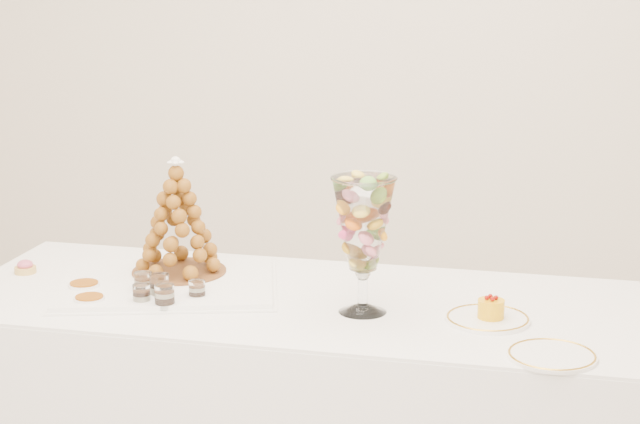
# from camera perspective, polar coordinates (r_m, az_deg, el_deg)

# --- Properties ---
(buffet_table) EXTENTS (1.96, 0.80, 0.74)m
(buffet_table) POSITION_cam_1_polar(r_m,az_deg,el_deg) (3.19, -1.41, -10.92)
(buffet_table) COLOR white
(buffet_table) RESTS_ON ground
(lace_tray) EXTENTS (0.72, 0.62, 0.02)m
(lace_tray) POSITION_cam_1_polar(r_m,az_deg,el_deg) (3.17, -8.12, -3.83)
(lace_tray) COLOR white
(lace_tray) RESTS_ON buffet_table
(macaron_vase) EXTENTS (0.17, 0.17, 0.38)m
(macaron_vase) POSITION_cam_1_polar(r_m,az_deg,el_deg) (2.87, 2.33, -0.74)
(macaron_vase) COLOR white
(macaron_vase) RESTS_ON buffet_table
(cake_plate) EXTENTS (0.23, 0.23, 0.01)m
(cake_plate) POSITION_cam_1_polar(r_m,az_deg,el_deg) (2.90, 8.93, -5.67)
(cake_plate) COLOR white
(cake_plate) RESTS_ON buffet_table
(spare_plate) EXTENTS (0.22, 0.22, 0.01)m
(spare_plate) POSITION_cam_1_polar(r_m,az_deg,el_deg) (2.68, 12.26, -7.51)
(spare_plate) COLOR white
(spare_plate) RESTS_ON buffet_table
(pink_tart) EXTENTS (0.07, 0.07, 0.04)m
(pink_tart) POSITION_cam_1_polar(r_m,az_deg,el_deg) (3.40, -15.45, -2.87)
(pink_tart) COLOR tan
(pink_tart) RESTS_ON buffet_table
(verrine_a) EXTENTS (0.06, 0.06, 0.07)m
(verrine_a) POSITION_cam_1_polar(r_m,az_deg,el_deg) (3.10, -9.40, -3.83)
(verrine_a) COLOR white
(verrine_a) RESTS_ON buffet_table
(verrine_b) EXTENTS (0.07, 0.07, 0.08)m
(verrine_b) POSITION_cam_1_polar(r_m,az_deg,el_deg) (3.05, -8.55, -4.01)
(verrine_b) COLOR white
(verrine_b) RESTS_ON buffet_table
(verrine_c) EXTENTS (0.05, 0.05, 0.06)m
(verrine_c) POSITION_cam_1_polar(r_m,az_deg,el_deg) (3.03, -6.57, -4.23)
(verrine_c) COLOR white
(verrine_c) RESTS_ON buffet_table
(verrine_d) EXTENTS (0.06, 0.06, 0.07)m
(verrine_d) POSITION_cam_1_polar(r_m,az_deg,el_deg) (3.01, -9.49, -4.43)
(verrine_d) COLOR white
(verrine_d) RESTS_ON buffet_table
(verrine_e) EXTENTS (0.06, 0.06, 0.07)m
(verrine_e) POSITION_cam_1_polar(r_m,az_deg,el_deg) (2.97, -8.29, -4.54)
(verrine_e) COLOR white
(verrine_e) RESTS_ON buffet_table
(ramekin_back) EXTENTS (0.09, 0.09, 0.03)m
(ramekin_back) POSITION_cam_1_polar(r_m,az_deg,el_deg) (3.17, -12.46, -3.99)
(ramekin_back) COLOR white
(ramekin_back) RESTS_ON buffet_table
(ramekin_front) EXTENTS (0.09, 0.09, 0.03)m
(ramekin_front) POSITION_cam_1_polar(r_m,az_deg,el_deg) (3.05, -12.19, -4.71)
(ramekin_front) COLOR white
(ramekin_front) RESTS_ON buffet_table
(croquembouche) EXTENTS (0.28, 0.28, 0.35)m
(croquembouche) POSITION_cam_1_polar(r_m,az_deg,el_deg) (3.21, -7.61, -0.25)
(croquembouche) COLOR brown
(croquembouche) RESTS_ON lace_tray
(mousse_cake) EXTENTS (0.07, 0.07, 0.06)m
(mousse_cake) POSITION_cam_1_polar(r_m,az_deg,el_deg) (2.89, 9.11, -5.10)
(mousse_cake) COLOR #F1AB0B
(mousse_cake) RESTS_ON cake_plate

